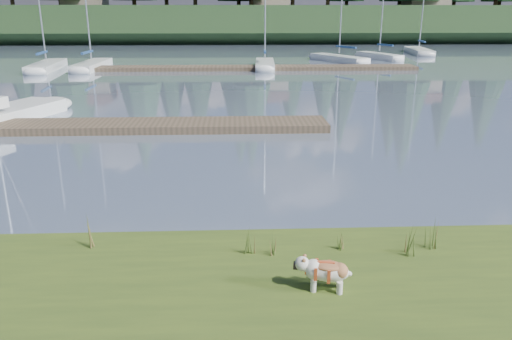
{
  "coord_description": "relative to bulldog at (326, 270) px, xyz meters",
  "views": [
    {
      "loc": [
        0.3,
        -10.58,
        4.49
      ],
      "look_at": [
        0.75,
        -0.5,
        1.27
      ],
      "focal_mm": 35.0,
      "sensor_mm": 36.0,
      "label": 1
    }
  ],
  "objects": [
    {
      "name": "sailboat_bg_1",
      "position": [
        -12.91,
        35.79,
        -0.35
      ],
      "size": [
        1.7,
        8.19,
        12.17
      ],
      "rotation": [
        0.0,
        0.0,
        1.56
      ],
      "color": "silver",
      "rests_on": "ground"
    },
    {
      "name": "weed_0",
      "position": [
        -1.14,
        1.23,
        -0.11
      ],
      "size": [
        0.17,
        0.14,
        0.53
      ],
      "color": "#475B23",
      "rests_on": "bank"
    },
    {
      "name": "weed_3",
      "position": [
        -3.97,
        1.65,
        -0.05
      ],
      "size": [
        0.17,
        0.14,
        0.65
      ],
      "color": "#475B23",
      "rests_on": "bank"
    },
    {
      "name": "weed_5",
      "position": [
        2.19,
        1.34,
        -0.09
      ],
      "size": [
        0.17,
        0.14,
        0.58
      ],
      "color": "#475B23",
      "rests_on": "bank"
    },
    {
      "name": "weed_2",
      "position": [
        1.7,
        1.09,
        -0.01
      ],
      "size": [
        0.17,
        0.14,
        0.76
      ],
      "color": "#475B23",
      "rests_on": "bank"
    },
    {
      "name": "ridge",
      "position": [
        -1.68,
        76.78,
        1.82
      ],
      "size": [
        200.0,
        20.0,
        5.0
      ],
      "primitive_type": "cube",
      "color": "black",
      "rests_on": "ground"
    },
    {
      "name": "sailboat_bg_5",
      "position": [
        19.24,
        49.62,
        -0.36
      ],
      "size": [
        3.04,
        9.2,
        12.79
      ],
      "rotation": [
        0.0,
        0.0,
        1.43
      ],
      "color": "silver",
      "rests_on": "ground"
    },
    {
      "name": "weed_4",
      "position": [
        0.54,
        1.32,
        -0.17
      ],
      "size": [
        0.17,
        0.14,
        0.37
      ],
      "color": "#475B23",
      "rests_on": "bank"
    },
    {
      "name": "sailboat_bg_0",
      "position": [
        -16.48,
        35.42,
        -0.36
      ],
      "size": [
        2.55,
        8.61,
        12.24
      ],
      "rotation": [
        0.0,
        0.0,
        1.68
      ],
      "color": "silver",
      "rests_on": "ground"
    },
    {
      "name": "weed_1",
      "position": [
        -0.68,
        1.23,
        -0.15
      ],
      "size": [
        0.17,
        0.14,
        0.43
      ],
      "color": "#475B23",
      "rests_on": "bank"
    },
    {
      "name": "ground",
      "position": [
        -1.68,
        33.78,
        -0.68
      ],
      "size": [
        200.0,
        200.0,
        0.0
      ],
      "primitive_type": "plane",
      "color": "slate",
      "rests_on": "ground"
    },
    {
      "name": "sailboat_bg_3",
      "position": [
        8.13,
        40.7,
        -0.35
      ],
      "size": [
        4.91,
        7.76,
        11.61
      ],
      "rotation": [
        0.0,
        0.0,
        2.03
      ],
      "color": "silver",
      "rests_on": "ground"
    },
    {
      "name": "sailboat_bg_2",
      "position": [
        1.26,
        35.68,
        -0.35
      ],
      "size": [
        1.86,
        7.49,
        11.21
      ],
      "rotation": [
        0.0,
        0.0,
        1.52
      ],
      "color": "silver",
      "rests_on": "ground"
    },
    {
      "name": "dock_near",
      "position": [
        -5.68,
        12.78,
        -0.53
      ],
      "size": [
        16.0,
        2.0,
        0.3
      ],
      "primitive_type": "cube",
      "color": "#4C3D2C",
      "rests_on": "ground"
    },
    {
      "name": "mud_lip",
      "position": [
        -1.68,
        2.18,
        -0.61
      ],
      "size": [
        60.0,
        0.5,
        0.14
      ],
      "primitive_type": "cube",
      "color": "#33281C",
      "rests_on": "ground"
    },
    {
      "name": "dock_far",
      "position": [
        0.32,
        33.78,
        -0.53
      ],
      "size": [
        26.0,
        2.2,
        0.3
      ],
      "primitive_type": "cube",
      "color": "#4C3D2C",
      "rests_on": "ground"
    },
    {
      "name": "sailboat_bg_4",
      "position": [
        12.73,
        43.15,
        -0.35
      ],
      "size": [
        3.63,
        6.76,
        10.06
      ],
      "rotation": [
        0.0,
        0.0,
        1.94
      ],
      "color": "silver",
      "rests_on": "ground"
    },
    {
      "name": "bulldog",
      "position": [
        0.0,
        0.0,
        0.0
      ],
      "size": [
        0.89,
        0.46,
        0.52
      ],
      "rotation": [
        0.0,
        0.0,
        2.93
      ],
      "color": "silver",
      "rests_on": "bank"
    }
  ]
}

